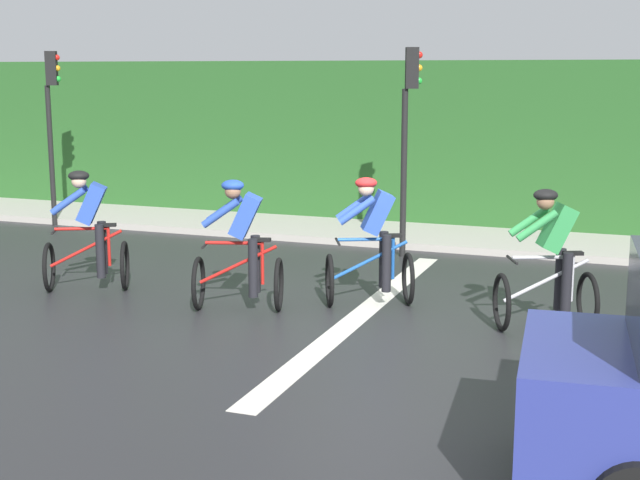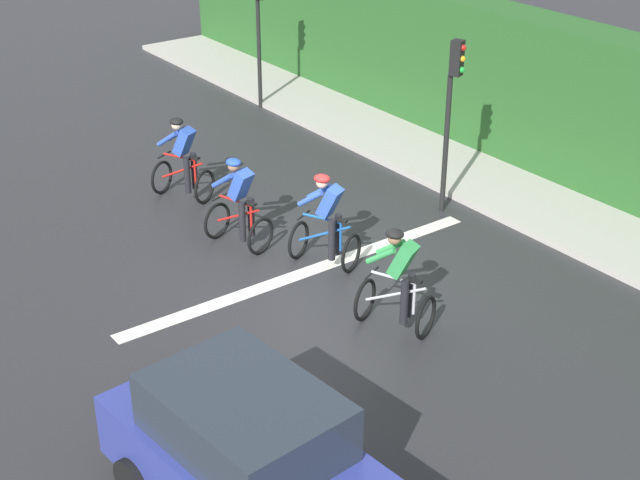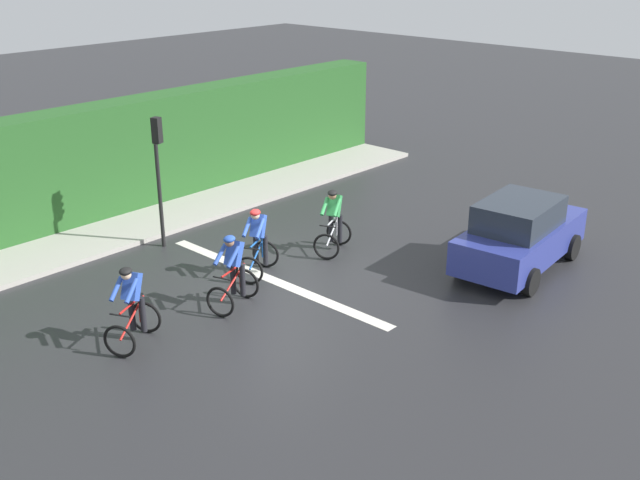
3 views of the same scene
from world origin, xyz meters
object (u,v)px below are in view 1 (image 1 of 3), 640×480
Objects in this scene: cyclist_lead at (88,233)px; cyclist_fourth at (550,263)px; traffic_light_near_crossing at (408,119)px; traffic_light_far_junction at (52,111)px; cyclist_second at (241,248)px; cyclist_mid at (373,244)px.

cyclist_fourth is (0.27, -6.12, 0.00)m from cyclist_lead.
traffic_light_far_junction is (0.50, 7.17, 0.00)m from traffic_light_near_crossing.
cyclist_second is 4.33m from traffic_light_near_crossing.
traffic_light_near_crossing reaches higher than cyclist_fourth.
cyclist_fourth is at bearing -98.75° from cyclist_mid.
traffic_light_far_junction is (3.62, 7.55, 1.43)m from cyclist_mid.
traffic_light_near_crossing is 1.00× the size of traffic_light_far_junction.
cyclist_lead and cyclist_second have the same top height.
cyclist_fourth is at bearing -112.03° from traffic_light_far_junction.
cyclist_lead is 1.00× the size of cyclist_fourth.
traffic_light_far_junction is (4.23, 3.69, 1.43)m from cyclist_lead.
cyclist_second is at bearing 164.64° from traffic_light_near_crossing.
cyclist_mid is at bearing -60.91° from cyclist_second.
cyclist_mid is 2.28m from cyclist_fourth.
traffic_light_near_crossing reaches higher than cyclist_lead.
traffic_light_far_junction is at bearing 86.03° from traffic_light_near_crossing.
traffic_light_far_junction reaches higher than cyclist_mid.
cyclist_second and cyclist_mid have the same top height.
traffic_light_near_crossing is (3.47, 2.64, 1.43)m from cyclist_fourth.
cyclist_lead is at bearing 92.49° from cyclist_fourth.
traffic_light_far_junction reaches higher than cyclist_lead.
traffic_light_near_crossing is at bearing -15.36° from cyclist_second.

